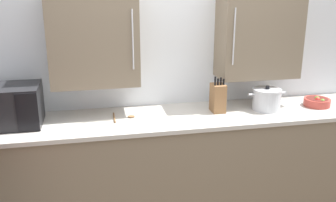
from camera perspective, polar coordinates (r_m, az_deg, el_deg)
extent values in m
cube|color=silver|center=(3.54, 0.95, 7.21)|extent=(4.35, 0.10, 2.75)
cube|color=#756651|center=(3.22, -11.08, 9.25)|extent=(0.72, 0.32, 0.79)
cylinder|color=#B7BABF|center=(3.06, -5.29, 9.10)|extent=(0.01, 0.01, 0.48)
cube|color=#756651|center=(3.55, 13.44, 9.83)|extent=(0.72, 0.32, 0.79)
cylinder|color=#B7BABF|center=(3.27, 9.86, 9.44)|extent=(0.01, 0.01, 0.48)
cube|color=#756651|center=(3.48, 2.28, -9.38)|extent=(3.71, 0.65, 0.87)
cube|color=#BCB7AD|center=(3.30, 2.37, -2.36)|extent=(3.75, 0.69, 0.03)
cube|color=black|center=(3.27, -23.37, -0.71)|extent=(0.57, 0.38, 0.32)
cube|color=black|center=(3.05, -20.30, -1.61)|extent=(0.16, 0.01, 0.30)
cylinder|color=brown|center=(3.23, -8.04, -2.47)|extent=(0.02, 0.23, 0.01)
ellipsoid|color=brown|center=(3.24, -5.52, -2.30)|extent=(0.06, 0.05, 0.02)
cylinder|color=#AD3D33|center=(3.78, 21.38, -0.16)|extent=(0.24, 0.24, 0.07)
cylinder|color=#561E19|center=(3.78, 21.41, 0.05)|extent=(0.20, 0.20, 0.04)
sphere|color=red|center=(3.74, 21.46, 0.16)|extent=(0.05, 0.05, 0.05)
sphere|color=#5B9333|center=(3.73, 22.13, 0.01)|extent=(0.04, 0.04, 0.04)
sphere|color=#5B9333|center=(3.77, 21.41, 0.29)|extent=(0.05, 0.05, 0.05)
cylinder|color=#B7BABF|center=(3.51, 14.53, 0.12)|extent=(0.25, 0.25, 0.18)
cylinder|color=#B7BABF|center=(3.49, 14.65, 1.63)|extent=(0.25, 0.25, 0.02)
cylinder|color=black|center=(3.48, 14.68, 1.99)|extent=(0.04, 0.04, 0.03)
cylinder|color=#B7BABF|center=(3.43, 12.37, 0.95)|extent=(0.05, 0.02, 0.02)
cylinder|color=#B7BABF|center=(3.57, 16.76, 1.21)|extent=(0.05, 0.02, 0.02)
cube|color=brown|center=(3.37, 7.47, 0.45)|extent=(0.11, 0.15, 0.25)
cylinder|color=black|center=(3.29, 7.07, 2.99)|extent=(0.02, 0.02, 0.08)
cylinder|color=black|center=(3.30, 7.49, 2.86)|extent=(0.02, 0.02, 0.06)
cylinder|color=black|center=(3.31, 7.91, 2.95)|extent=(0.02, 0.02, 0.07)
cylinder|color=black|center=(3.32, 8.32, 2.85)|extent=(0.02, 0.02, 0.05)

